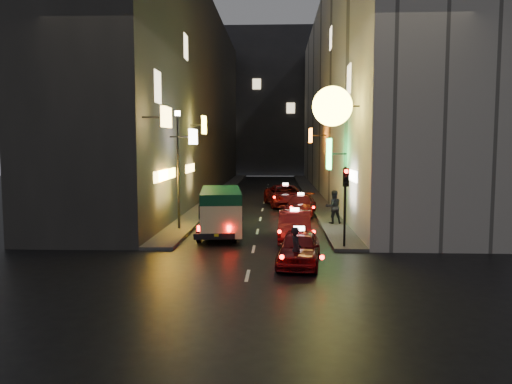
# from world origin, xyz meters

# --- Properties ---
(ground) EXTENTS (120.00, 120.00, 0.00)m
(ground) POSITION_xyz_m (0.00, 0.00, 0.00)
(ground) COLOR black
(ground) RESTS_ON ground
(building_left) EXTENTS (7.42, 52.00, 18.00)m
(building_left) POSITION_xyz_m (-8.00, 33.99, 9.00)
(building_left) COLOR #33312F
(building_left) RESTS_ON ground
(building_right) EXTENTS (8.27, 52.00, 18.00)m
(building_right) POSITION_xyz_m (8.00, 33.99, 9.00)
(building_right) COLOR #A8A39A
(building_right) RESTS_ON ground
(building_far) EXTENTS (30.00, 10.00, 22.00)m
(building_far) POSITION_xyz_m (0.00, 66.00, 11.00)
(building_far) COLOR #313136
(building_far) RESTS_ON ground
(sidewalk_left) EXTENTS (1.50, 52.00, 0.15)m
(sidewalk_left) POSITION_xyz_m (-4.25, 34.00, 0.07)
(sidewalk_left) COLOR #4A4745
(sidewalk_left) RESTS_ON ground
(sidewalk_right) EXTENTS (1.50, 52.00, 0.15)m
(sidewalk_right) POSITION_xyz_m (4.25, 34.00, 0.07)
(sidewalk_right) COLOR #4A4745
(sidewalk_right) RESTS_ON ground
(minibus) EXTENTS (2.54, 5.69, 2.36)m
(minibus) POSITION_xyz_m (-1.80, 11.63, 1.49)
(minibus) COLOR #F7E09A
(minibus) RESTS_ON ground
(taxi_near) EXTENTS (2.51, 5.03, 1.71)m
(taxi_near) POSITION_xyz_m (1.88, 5.72, 0.77)
(taxi_near) COLOR #640E11
(taxi_near) RESTS_ON ground
(taxi_second) EXTENTS (2.31, 5.30, 1.84)m
(taxi_second) POSITION_xyz_m (1.88, 10.52, 0.83)
(taxi_second) COLOR #640E11
(taxi_second) RESTS_ON ground
(taxi_third) EXTENTS (2.65, 5.07, 1.71)m
(taxi_third) POSITION_xyz_m (2.58, 19.35, 0.77)
(taxi_third) COLOR #640E11
(taxi_third) RESTS_ON ground
(taxi_far) EXTENTS (3.30, 6.11, 2.01)m
(taxi_far) POSITION_xyz_m (1.66, 24.15, 0.92)
(taxi_far) COLOR #640E11
(taxi_far) RESTS_ON ground
(pedestrian_crossing) EXTENTS (0.54, 0.70, 1.87)m
(pedestrian_crossing) POSITION_xyz_m (1.72, 4.58, 0.94)
(pedestrian_crossing) COLOR black
(pedestrian_crossing) RESTS_ON ground
(pedestrian_sidewalk) EXTENTS (0.87, 0.61, 2.14)m
(pedestrian_sidewalk) POSITION_xyz_m (4.24, 15.06, 1.22)
(pedestrian_sidewalk) COLOR black
(pedestrian_sidewalk) RESTS_ON sidewalk_right
(traffic_light) EXTENTS (0.26, 0.43, 3.50)m
(traffic_light) POSITION_xyz_m (4.00, 8.47, 2.69)
(traffic_light) COLOR black
(traffic_light) RESTS_ON sidewalk_right
(lamp_post) EXTENTS (0.28, 0.28, 6.22)m
(lamp_post) POSITION_xyz_m (-4.20, 13.00, 3.72)
(lamp_post) COLOR black
(lamp_post) RESTS_ON sidewalk_left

